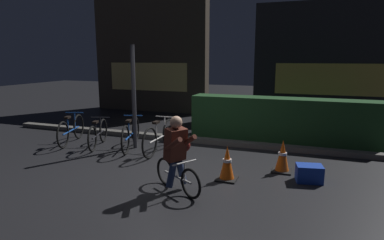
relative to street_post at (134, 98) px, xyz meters
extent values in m
plane|color=black|center=(1.48, -1.20, -1.22)|extent=(40.00, 40.00, 0.00)
cube|color=#56544F|center=(1.48, 1.00, -1.16)|extent=(12.00, 0.24, 0.12)
cube|color=#214723|center=(3.28, 1.90, -0.66)|extent=(4.80, 0.70, 1.13)
cube|color=#42382D|center=(-2.26, 5.30, 1.14)|extent=(4.78, 0.50, 4.73)
cube|color=#F2D172|center=(-2.26, 5.03, 0.18)|extent=(3.35, 0.04, 1.10)
cube|color=#262328|center=(4.52, 6.00, 0.83)|extent=(5.35, 0.50, 4.09)
cube|color=#E5B751|center=(4.52, 5.73, 0.18)|extent=(3.74, 0.04, 1.10)
cylinder|color=#2D2D33|center=(0.00, 0.00, 0.00)|extent=(0.10, 0.10, 2.44)
torus|color=black|center=(-1.90, 0.30, -0.89)|extent=(0.24, 0.64, 0.66)
torus|color=black|center=(-1.60, -0.63, -0.89)|extent=(0.24, 0.64, 0.66)
cylinder|color=#19479E|center=(-1.75, -0.17, -0.89)|extent=(0.33, 0.94, 0.04)
cylinder|color=#19479E|center=(-1.70, -0.33, -0.71)|extent=(0.03, 0.03, 0.37)
cube|color=black|center=(-1.70, -0.33, -0.53)|extent=(0.16, 0.22, 0.05)
cylinder|color=#19479E|center=(-1.83, 0.09, -0.69)|extent=(0.03, 0.03, 0.41)
cylinder|color=#19479E|center=(-1.83, 0.09, -0.48)|extent=(0.45, 0.16, 0.02)
torus|color=black|center=(-1.05, 0.21, -0.92)|extent=(0.24, 0.59, 0.61)
torus|color=black|center=(-0.76, -0.64, -0.92)|extent=(0.24, 0.59, 0.61)
cylinder|color=black|center=(-0.91, -0.21, -0.92)|extent=(0.33, 0.86, 0.04)
cylinder|color=black|center=(-0.85, -0.36, -0.75)|extent=(0.03, 0.03, 0.34)
cube|color=black|center=(-0.85, -0.36, -0.58)|extent=(0.16, 0.22, 0.05)
cylinder|color=black|center=(-0.99, 0.02, -0.73)|extent=(0.03, 0.03, 0.38)
cylinder|color=black|center=(-0.99, 0.02, -0.54)|extent=(0.44, 0.17, 0.02)
torus|color=black|center=(-0.20, 0.38, -0.89)|extent=(0.23, 0.65, 0.67)
torus|color=black|center=(0.09, -0.58, -0.89)|extent=(0.23, 0.65, 0.67)
cylinder|color=#19479E|center=(-0.06, -0.10, -0.89)|extent=(0.32, 0.97, 0.04)
cylinder|color=#19479E|center=(-0.01, -0.27, -0.70)|extent=(0.03, 0.03, 0.38)
cube|color=black|center=(-0.01, -0.27, -0.51)|extent=(0.15, 0.22, 0.05)
cylinder|color=#19479E|center=(-0.14, 0.16, -0.68)|extent=(0.03, 0.03, 0.42)
cylinder|color=#19479E|center=(-0.14, 0.16, -0.46)|extent=(0.45, 0.15, 0.02)
torus|color=black|center=(0.72, 0.38, -0.88)|extent=(0.05, 0.69, 0.69)
torus|color=black|center=(0.73, -0.65, -0.88)|extent=(0.05, 0.69, 0.69)
cylinder|color=silver|center=(0.72, -0.14, -0.88)|extent=(0.05, 1.03, 0.04)
cylinder|color=silver|center=(0.73, -0.32, -0.68)|extent=(0.03, 0.03, 0.39)
cube|color=black|center=(0.73, -0.32, -0.49)|extent=(0.10, 0.20, 0.05)
cylinder|color=silver|center=(0.72, 0.15, -0.66)|extent=(0.03, 0.03, 0.44)
cylinder|color=silver|center=(0.72, 0.15, -0.44)|extent=(0.46, 0.03, 0.02)
cube|color=black|center=(2.60, -1.30, -1.21)|extent=(0.36, 0.36, 0.03)
cone|color=#EA560F|center=(2.60, -1.30, -0.90)|extent=(0.26, 0.26, 0.59)
cylinder|color=white|center=(2.60, -1.30, -0.87)|extent=(0.16, 0.16, 0.05)
cube|color=black|center=(3.48, -0.53, -1.21)|extent=(0.36, 0.36, 0.03)
cone|color=#EA560F|center=(3.48, -0.53, -0.90)|extent=(0.26, 0.26, 0.59)
cylinder|color=white|center=(3.48, -0.53, -0.87)|extent=(0.16, 0.16, 0.05)
cube|color=#193DB7|center=(3.98, -0.90, -1.07)|extent=(0.49, 0.40, 0.30)
torus|color=black|center=(2.27, -2.27, -0.98)|extent=(0.44, 0.29, 0.48)
torus|color=black|center=(1.67, -1.90, -0.98)|extent=(0.44, 0.29, 0.48)
cylinder|color=silver|center=(1.97, -2.09, -0.98)|extent=(0.62, 0.40, 0.04)
cylinder|color=silver|center=(1.86, -2.02, -0.85)|extent=(0.03, 0.03, 0.26)
cube|color=black|center=(1.86, -2.02, -0.72)|extent=(0.22, 0.19, 0.05)
cylinder|color=silver|center=(2.13, -2.19, -0.83)|extent=(0.03, 0.03, 0.30)
cylinder|color=silver|center=(2.13, -2.19, -0.68)|extent=(0.26, 0.40, 0.02)
cylinder|color=navy|center=(2.00, -1.99, -0.92)|extent=(0.20, 0.23, 0.42)
cylinder|color=navy|center=(1.90, -2.16, -0.92)|extent=(0.20, 0.23, 0.42)
cube|color=#512319|center=(1.93, -2.07, -0.44)|extent=(0.39, 0.41, 0.54)
sphere|color=tan|center=(1.95, -2.08, -0.08)|extent=(0.20, 0.20, 0.20)
cylinder|color=#512319|center=(2.13, -2.02, -0.39)|extent=(0.38, 0.28, 0.29)
cylinder|color=#512319|center=(1.98, -2.26, -0.39)|extent=(0.38, 0.28, 0.29)
ellipsoid|color=maroon|center=(1.99, -1.86, -0.49)|extent=(0.36, 0.30, 0.24)
camera|label=1|loc=(3.91, -6.72, 0.92)|focal=30.60mm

